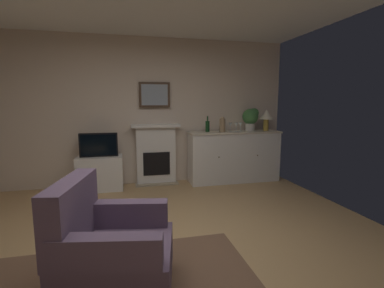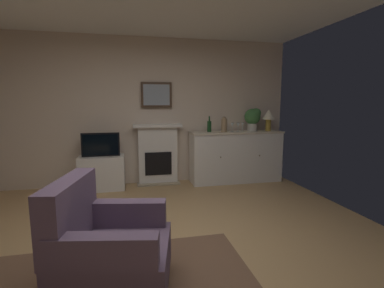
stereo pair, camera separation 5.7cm
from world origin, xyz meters
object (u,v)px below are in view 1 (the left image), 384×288
Objects in this scene: framed_picture at (155,95)px; tv_cabinet at (100,173)px; fireplace_unit at (156,154)px; wine_glass_right at (241,125)px; sideboard_cabinet at (234,156)px; potted_plant_small at (251,117)px; table_lamp at (266,116)px; tv_set at (99,145)px; vase_decorative at (222,124)px; wine_glass_left at (230,125)px; armchair at (110,249)px; wine_bottle at (207,126)px; wine_glass_center at (236,125)px.

tv_cabinet is (-0.97, -0.21, -1.33)m from framed_picture.
fireplace_unit is 6.67× the size of wine_glass_right.
sideboard_cabinet is 0.81m from potted_plant_small.
table_lamp is at bearing -8.69° from potted_plant_small.
framed_picture reaches higher than wine_glass_right.
sideboard_cabinet is (1.45, -0.18, -0.07)m from fireplace_unit.
table_lamp is at bearing 0.15° from tv_set.
potted_plant_small is at bearing 8.97° from vase_decorative.
sideboard_cabinet is 4.32× the size of table_lamp.
table_lamp reaches higher than vase_decorative.
vase_decorative reaches higher than wine_glass_left.
sideboard_cabinet is at bearing 11.10° from vase_decorative.
framed_picture is at bearing 171.27° from sideboard_cabinet.
tv_cabinet is 2.85m from armchair.
fireplace_unit is 3.07m from armchair.
wine_bottle is at bearing 177.90° from table_lamp.
potted_plant_small reaches higher than vase_decorative.
fireplace_unit is at bearing 9.45° from tv_cabinet.
potted_plant_small reaches higher than wine_glass_left.
potted_plant_small is (0.86, 0.00, 0.15)m from wine_bottle.
vase_decorative is (-0.17, -0.04, 0.02)m from wine_glass_left.
vase_decorative reaches higher than fireplace_unit.
wine_glass_right is at bearing -175.47° from potted_plant_small.
wine_glass_right is 0.25m from potted_plant_small.
tv_cabinet is (-3.07, 0.02, -0.94)m from table_lamp.
potted_plant_small is 0.46× the size of armchair.
framed_picture is 0.59× the size of armchair.
wine_glass_center is at bearing 52.30° from armchair.
tv_cabinet is at bearing -179.18° from wine_bottle.
fireplace_unit is at bearing -90.00° from framed_picture.
tv_cabinet is (-2.56, -0.01, -0.78)m from wine_glass_right.
potted_plant_small is at bearing 7.40° from sideboard_cabinet.
armchair is (0.30, -2.83, 0.09)m from tv_cabinet.
wine_glass_right reaches higher than tv_set.
tv_cabinet is 1.21× the size of tv_set.
framed_picture is 1.11m from wine_bottle.
framed_picture is 1.31m from tv_set.
tv_cabinet is at bearing -170.55° from fireplace_unit.
wine_glass_center is (0.03, -0.03, 0.60)m from sideboard_cabinet.
wine_bottle reaches higher than wine_glass_left.
fireplace_unit is at bearing 10.77° from tv_set.
table_lamp is at bearing -0.28° from tv_cabinet.
fireplace_unit is 1.02m from tv_cabinet.
wine_glass_right is at bearing -6.99° from framed_picture.
tv_set is (-2.34, 0.00, -0.29)m from wine_glass_left.
armchair is at bearing -134.59° from table_lamp.
wine_glass_center is at bearing -7.92° from fireplace_unit.
fireplace_unit is at bearing 77.22° from armchair.
sideboard_cabinet is at bearing 0.19° from tv_set.
sideboard_cabinet is at bearing -172.60° from potted_plant_small.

